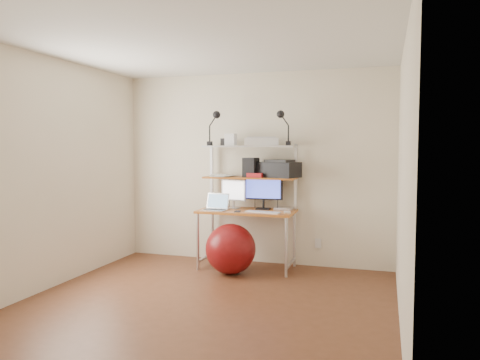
% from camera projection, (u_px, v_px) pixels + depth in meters
% --- Properties ---
extents(room, '(3.60, 3.60, 3.60)m').
position_uv_depth(room, '(204.00, 176.00, 4.47)').
color(room, brown).
rests_on(room, ground).
extents(computer_desk, '(1.20, 0.60, 1.57)m').
position_uv_depth(computer_desk, '(248.00, 193.00, 5.92)').
color(computer_desk, '#C37026').
rests_on(computer_desk, ground).
extents(desktop, '(1.20, 0.60, 0.00)m').
position_uv_depth(desktop, '(247.00, 210.00, 5.88)').
color(desktop, '#C37026').
rests_on(desktop, computer_desk).
extents(mid_shelf, '(1.18, 0.34, 0.00)m').
position_uv_depth(mid_shelf, '(250.00, 177.00, 5.97)').
color(mid_shelf, '#C37026').
rests_on(mid_shelf, computer_desk).
extents(top_shelf, '(1.18, 0.34, 0.00)m').
position_uv_depth(top_shelf, '(250.00, 146.00, 5.94)').
color(top_shelf, '#BCBCC1').
rests_on(top_shelf, computer_desk).
extents(floor, '(3.60, 3.60, 0.00)m').
position_uv_depth(floor, '(205.00, 304.00, 4.56)').
color(floor, brown).
rests_on(floor, ground).
extents(wall_outlet, '(0.08, 0.01, 0.12)m').
position_uv_depth(wall_outlet, '(318.00, 243.00, 5.98)').
color(wall_outlet, silver).
rests_on(wall_outlet, room).
extents(monitor_silver, '(0.35, 0.16, 0.39)m').
position_uv_depth(monitor_silver, '(234.00, 192.00, 6.03)').
color(monitor_silver, silver).
rests_on(monitor_silver, desktop).
extents(monitor_black, '(0.49, 0.15, 0.49)m').
position_uv_depth(monitor_black, '(264.00, 190.00, 5.95)').
color(monitor_black, black).
rests_on(monitor_black, desktop).
extents(laptop, '(0.32, 0.27, 0.26)m').
position_uv_depth(laptop, '(216.00, 207.00, 5.88)').
color(laptop, silver).
rests_on(laptop, desktop).
extents(keyboard, '(0.44, 0.19, 0.01)m').
position_uv_depth(keyboard, '(263.00, 212.00, 5.66)').
color(keyboard, silver).
rests_on(keyboard, desktop).
extents(mouse, '(0.09, 0.07, 0.02)m').
position_uv_depth(mouse, '(287.00, 212.00, 5.60)').
color(mouse, silver).
rests_on(mouse, desktop).
extents(mac_mini, '(0.22, 0.22, 0.04)m').
position_uv_depth(mac_mini, '(284.00, 209.00, 5.86)').
color(mac_mini, silver).
rests_on(mac_mini, desktop).
extents(phone, '(0.08, 0.13, 0.01)m').
position_uv_depth(phone, '(238.00, 211.00, 5.73)').
color(phone, black).
rests_on(phone, desktop).
extents(printer, '(0.55, 0.46, 0.22)m').
position_uv_depth(printer, '(279.00, 169.00, 5.89)').
color(printer, black).
rests_on(printer, mid_shelf).
extents(nas_cube, '(0.19, 0.19, 0.25)m').
position_uv_depth(nas_cube, '(251.00, 167.00, 5.95)').
color(nas_cube, black).
rests_on(nas_cube, mid_shelf).
extents(red_box, '(0.21, 0.15, 0.06)m').
position_uv_depth(red_box, '(256.00, 175.00, 5.89)').
color(red_box, '#AC1B21').
rests_on(red_box, mid_shelf).
extents(scanner, '(0.48, 0.38, 0.11)m').
position_uv_depth(scanner, '(261.00, 141.00, 5.88)').
color(scanner, silver).
rests_on(scanner, top_shelf).
extents(box_white, '(0.14, 0.12, 0.15)m').
position_uv_depth(box_white, '(231.00, 140.00, 5.99)').
color(box_white, silver).
rests_on(box_white, top_shelf).
extents(box_grey, '(0.11, 0.11, 0.09)m').
position_uv_depth(box_grey, '(225.00, 142.00, 6.10)').
color(box_grey, '#2A2A2C').
rests_on(box_grey, top_shelf).
extents(clip_lamp_left, '(0.18, 0.10, 0.44)m').
position_uv_depth(clip_lamp_left, '(215.00, 120.00, 5.95)').
color(clip_lamp_left, black).
rests_on(clip_lamp_left, top_shelf).
extents(clip_lamp_right, '(0.17, 0.10, 0.43)m').
position_uv_depth(clip_lamp_right, '(282.00, 120.00, 5.71)').
color(clip_lamp_right, black).
rests_on(clip_lamp_right, top_shelf).
extents(exercise_ball, '(0.61, 0.61, 0.61)m').
position_uv_depth(exercise_ball, '(231.00, 249.00, 5.64)').
color(exercise_ball, maroon).
rests_on(exercise_ball, floor).
extents(paper_stack, '(0.41, 0.42, 0.02)m').
position_uv_depth(paper_stack, '(221.00, 175.00, 6.08)').
color(paper_stack, white).
rests_on(paper_stack, mid_shelf).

